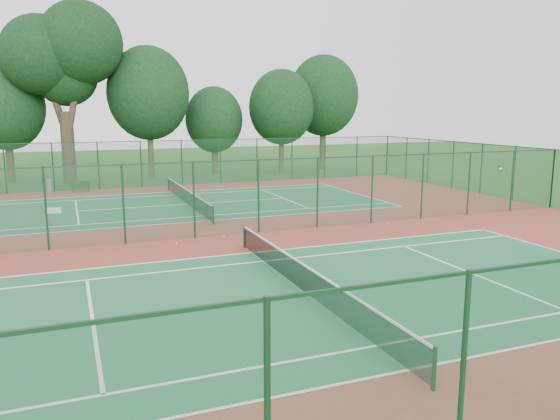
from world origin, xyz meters
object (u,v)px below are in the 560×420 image
object	(u,v)px
trash_bin	(50,186)
bench	(81,186)
kit_bag	(54,211)
big_tree	(63,55)

from	to	relation	value
trash_bin	bench	bearing A→B (deg)	-19.34
trash_bin	kit_bag	size ratio (longest dim) A/B	1.16
kit_bag	big_tree	world-z (taller)	big_tree
bench	kit_bag	distance (m)	8.19
trash_bin	kit_bag	distance (m)	8.74
big_tree	trash_bin	bearing A→B (deg)	-106.96
trash_bin	kit_bag	world-z (taller)	trash_bin
kit_bag	big_tree	xyz separation A→B (m)	(1.17, 13.75, 9.79)
bench	big_tree	world-z (taller)	big_tree
bench	big_tree	size ratio (longest dim) A/B	0.10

